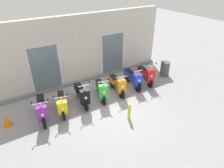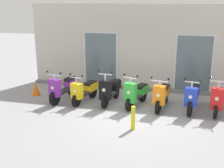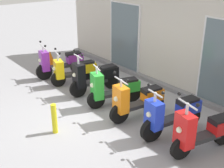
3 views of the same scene
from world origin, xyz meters
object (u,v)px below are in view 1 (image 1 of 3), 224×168
at_px(scooter_purple, 42,109).
at_px(traffic_cone, 6,120).
at_px(scooter_blue, 133,78).
at_px(curb_bollard, 129,112).
at_px(scooter_yellow, 62,103).
at_px(scooter_green, 101,90).
at_px(scooter_orange, 117,84).
at_px(scooter_black, 82,94).
at_px(scooter_red, 146,74).
at_px(trash_bin, 165,69).

xyz_separation_m(scooter_purple, traffic_cone, (-1.29, 0.32, -0.23)).
xyz_separation_m(scooter_blue, curb_bollard, (-1.66, -1.96, -0.13)).
xyz_separation_m(scooter_yellow, traffic_cone, (-2.10, 0.30, -0.19)).
relative_size(scooter_purple, scooter_green, 1.12).
height_order(scooter_orange, curb_bollard, scooter_orange).
height_order(traffic_cone, curb_bollard, curb_bollard).
height_order(scooter_black, scooter_green, scooter_black).
bearing_deg(curb_bollard, scooter_red, 37.81).
bearing_deg(curb_bollard, scooter_black, 121.12).
height_order(scooter_black, scooter_red, scooter_black).
bearing_deg(scooter_yellow, trash_bin, 1.48).
distance_m(scooter_green, curb_bollard, 1.88).
bearing_deg(curb_bollard, trash_bin, 26.84).
relative_size(scooter_yellow, trash_bin, 1.81).
bearing_deg(scooter_red, scooter_orange, -178.46).
xyz_separation_m(scooter_black, scooter_blue, (2.82, 0.04, -0.03)).
bearing_deg(scooter_green, trash_bin, 1.80).
xyz_separation_m(scooter_orange, scooter_blue, (1.00, 0.08, 0.01)).
height_order(scooter_yellow, trash_bin, scooter_yellow).
height_order(scooter_black, scooter_orange, scooter_black).
relative_size(traffic_cone, curb_bollard, 0.74).
distance_m(scooter_purple, scooter_yellow, 0.81).
distance_m(scooter_purple, curb_bollard, 3.43).
bearing_deg(traffic_cone, scooter_orange, -3.16).
relative_size(scooter_purple, traffic_cone, 3.19).
xyz_separation_m(scooter_yellow, curb_bollard, (2.09, -1.84, -0.10)).
height_order(scooter_yellow, scooter_blue, scooter_blue).
height_order(scooter_red, trash_bin, scooter_red).
bearing_deg(scooter_black, curb_bollard, -58.88).
relative_size(scooter_orange, trash_bin, 1.90).
height_order(scooter_red, traffic_cone, scooter_red).
bearing_deg(scooter_orange, scooter_green, -179.49).
xyz_separation_m(trash_bin, traffic_cone, (-8.14, 0.14, -0.14)).
bearing_deg(scooter_yellow, scooter_purple, -178.74).
xyz_separation_m(scooter_black, scooter_orange, (1.82, -0.04, -0.04)).
bearing_deg(scooter_black, scooter_green, -3.24).
bearing_deg(scooter_orange, scooter_black, 178.59).
xyz_separation_m(scooter_yellow, trash_bin, (6.03, 0.16, -0.04)).
relative_size(scooter_red, curb_bollard, 2.20).
distance_m(traffic_cone, curb_bollard, 4.71).
relative_size(scooter_green, scooter_red, 0.96).
bearing_deg(scooter_red, scooter_blue, 177.47).
xyz_separation_m(scooter_blue, trash_bin, (2.28, 0.04, -0.08)).
height_order(scooter_orange, scooter_blue, scooter_blue).
relative_size(trash_bin, curb_bollard, 1.15).
distance_m(scooter_purple, traffic_cone, 1.35).
distance_m(scooter_yellow, curb_bollard, 2.79).
xyz_separation_m(scooter_green, trash_bin, (4.17, 0.13, -0.07)).
distance_m(scooter_purple, scooter_red, 5.37).
height_order(scooter_purple, scooter_yellow, scooter_purple).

